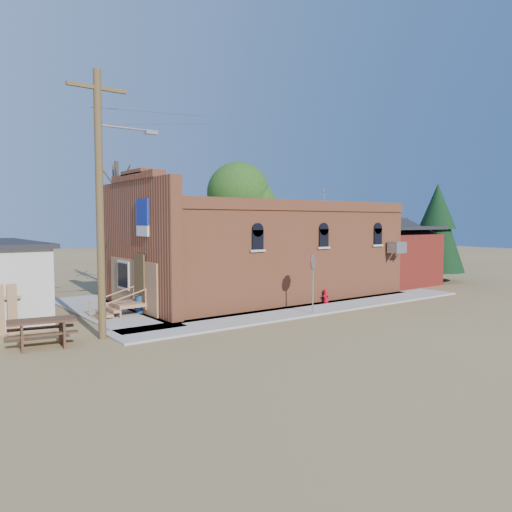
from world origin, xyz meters
TOP-DOWN VIEW (x-y plane):
  - ground at (0.00, 0.00)m, footprint 120.00×120.00m
  - sidewalk_south at (1.50, 0.90)m, footprint 19.00×2.20m
  - sidewalk_west at (-6.30, 6.00)m, footprint 2.60×10.00m
  - brick_bar at (1.64, 5.49)m, footprint 16.40×7.97m
  - red_shed at (11.50, 5.50)m, footprint 5.40×6.40m
  - utility_pole at (-8.14, 1.20)m, footprint 3.12×0.26m
  - tree_bare_near at (-3.00, 13.00)m, footprint 2.80×2.80m
  - tree_leafy at (6.00, 13.50)m, footprint 4.40×4.40m
  - evergreen_tree at (15.50, 4.00)m, footprint 3.60×3.60m
  - fire_hydrant at (3.02, 1.80)m, footprint 0.36×0.33m
  - stop_sign at (0.46, 0.00)m, footprint 0.60×0.45m
  - trash_barrel at (-5.30, 4.61)m, footprint 0.59×0.59m
  - picnic_table at (-10.09, 1.42)m, footprint 2.29×1.88m

SIDE VIEW (x-z plane):
  - ground at x=0.00m, z-range 0.00..0.00m
  - sidewalk_south at x=1.50m, z-range 0.00..0.08m
  - sidewalk_west at x=-6.30m, z-range 0.00..0.08m
  - fire_hydrant at x=3.02m, z-range 0.08..0.72m
  - trash_barrel at x=-5.30m, z-range 0.08..0.82m
  - picnic_table at x=-10.09m, z-range 0.13..0.99m
  - stop_sign at x=0.46m, z-range 0.77..3.36m
  - red_shed at x=11.50m, z-range 0.12..4.42m
  - brick_bar at x=1.64m, z-range -0.81..5.49m
  - evergreen_tree at x=15.50m, z-range 0.46..6.96m
  - utility_pole at x=-8.14m, z-range 0.27..9.27m
  - tree_leafy at x=6.00m, z-range 1.86..10.01m
  - tree_bare_near at x=-3.00m, z-range 2.14..9.79m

